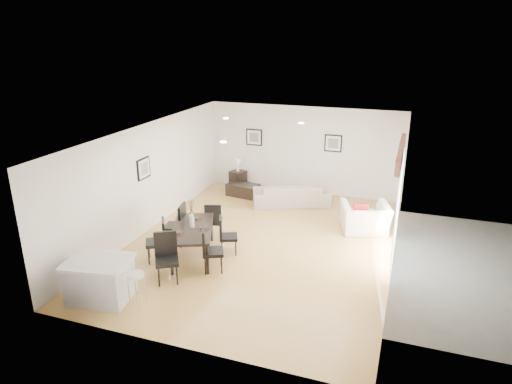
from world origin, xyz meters
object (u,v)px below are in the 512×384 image
(sofa, at_px, (291,194))
(kitchen_island, at_px, (100,280))
(dining_table, at_px, (192,230))
(dining_chair_enear, at_px, (209,248))
(dining_chair_efar, at_px, (225,233))
(side_table, at_px, (238,180))
(dining_chair_wfar, at_px, (178,222))
(dining_chair_foot, at_px, (214,219))
(armchair, at_px, (365,218))
(dining_chair_wnear, at_px, (159,238))
(coffee_table, at_px, (243,190))
(bar_stool, at_px, (136,278))
(dining_chair_head, at_px, (166,254))

(sofa, height_order, kitchen_island, kitchen_island)
(dining_table, xyz_separation_m, dining_chair_enear, (0.61, -0.46, -0.10))
(dining_chair_enear, distance_m, dining_chair_efar, 0.86)
(side_table, height_order, kitchen_island, kitchen_island)
(dining_chair_wfar, distance_m, side_table, 4.36)
(dining_chair_enear, distance_m, dining_chair_foot, 1.64)
(armchair, height_order, side_table, armchair)
(dining_chair_enear, bearing_deg, dining_chair_foot, -4.93)
(dining_chair_efar, relative_size, dining_chair_foot, 0.98)
(kitchen_island, bearing_deg, side_table, 79.84)
(dining_chair_wfar, xyz_separation_m, side_table, (-0.20, 4.34, -0.28))
(dining_chair_wnear, bearing_deg, dining_chair_wfar, 147.74)
(coffee_table, height_order, bar_stool, bar_stool)
(sofa, bearing_deg, armchair, 129.23)
(dining_chair_enear, relative_size, dining_chair_foot, 1.07)
(kitchen_island, height_order, bar_stool, kitchen_island)
(sofa, bearing_deg, dining_chair_efar, 58.59)
(kitchen_island, bearing_deg, dining_table, 58.36)
(sofa, bearing_deg, dining_chair_enear, 60.42)
(sofa, xyz_separation_m, dining_table, (-1.21, -3.90, 0.32))
(dining_chair_wfar, distance_m, dining_chair_enear, 1.51)
(dining_chair_wnear, bearing_deg, sofa, 125.76)
(dining_chair_wnear, height_order, bar_stool, dining_chair_wnear)
(dining_chair_wfar, bearing_deg, bar_stool, 1.28)
(dining_table, distance_m, side_table, 4.87)
(armchair, xyz_separation_m, dining_chair_wnear, (-4.07, -3.04, 0.16))
(sofa, relative_size, dining_table, 1.16)
(dining_chair_wfar, bearing_deg, dining_chair_wnear, -11.70)
(dining_chair_head, bearing_deg, kitchen_island, -159.03)
(dining_chair_enear, height_order, coffee_table, dining_chair_enear)
(dining_table, xyz_separation_m, side_table, (-0.80, 4.79, -0.35))
(armchair, relative_size, kitchen_island, 0.89)
(dining_chair_efar, relative_size, kitchen_island, 0.68)
(dining_table, height_order, bar_stool, dining_table)
(dining_chair_wnear, bearing_deg, dining_chair_head, 8.69)
(dining_chair_wfar, xyz_separation_m, dining_chair_enear, (1.21, -0.91, -0.03))
(dining_chair_wfar, height_order, dining_chair_head, dining_chair_wfar)
(dining_chair_wfar, bearing_deg, dining_table, 42.82)
(sofa, distance_m, dining_chair_wnear, 4.66)
(dining_chair_efar, bearing_deg, dining_chair_wfar, 65.04)
(armchair, xyz_separation_m, bar_stool, (-3.51, -4.78, 0.22))
(dining_chair_efar, bearing_deg, sofa, -32.49)
(dining_chair_wfar, bearing_deg, kitchen_island, -16.38)
(coffee_table, relative_size, kitchen_island, 0.73)
(sofa, height_order, dining_table, dining_table)
(side_table, distance_m, kitchen_island, 6.92)
(side_table, bearing_deg, dining_chair_enear, -74.98)
(dining_chair_head, height_order, side_table, dining_chair_head)
(dining_chair_enear, relative_size, kitchen_island, 0.74)
(dining_chair_wfar, distance_m, coffee_table, 3.75)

